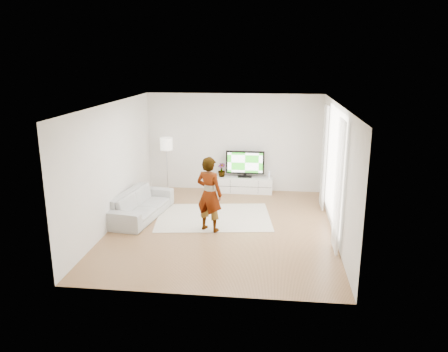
# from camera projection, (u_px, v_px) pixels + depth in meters

# --- Properties ---
(floor) EXTENTS (6.00, 6.00, 0.00)m
(floor) POSITION_uv_depth(u_px,v_px,m) (222.00, 227.00, 10.02)
(floor) COLOR #A57C4A
(floor) RESTS_ON ground
(ceiling) EXTENTS (6.00, 6.00, 0.00)m
(ceiling) POSITION_uv_depth(u_px,v_px,m) (221.00, 104.00, 9.29)
(ceiling) COLOR white
(ceiling) RESTS_ON wall_back
(wall_left) EXTENTS (0.02, 6.00, 2.80)m
(wall_left) POSITION_uv_depth(u_px,v_px,m) (113.00, 165.00, 9.93)
(wall_left) COLOR silver
(wall_left) RESTS_ON floor
(wall_right) EXTENTS (0.02, 6.00, 2.80)m
(wall_right) POSITION_uv_depth(u_px,v_px,m) (337.00, 171.00, 9.38)
(wall_right) COLOR silver
(wall_right) RESTS_ON floor
(wall_back) EXTENTS (5.00, 0.02, 2.80)m
(wall_back) POSITION_uv_depth(u_px,v_px,m) (234.00, 143.00, 12.53)
(wall_back) COLOR silver
(wall_back) RESTS_ON floor
(wall_front) EXTENTS (5.00, 0.02, 2.80)m
(wall_front) POSITION_uv_depth(u_px,v_px,m) (199.00, 215.00, 6.78)
(wall_front) COLOR silver
(wall_front) RESTS_ON floor
(window) EXTENTS (0.01, 2.60, 2.50)m
(window) POSITION_uv_depth(u_px,v_px,m) (334.00, 166.00, 9.66)
(window) COLOR white
(window) RESTS_ON wall_right
(curtain_near) EXTENTS (0.04, 0.70, 2.60)m
(curtain_near) POSITION_uv_depth(u_px,v_px,m) (338.00, 186.00, 8.45)
(curtain_near) COLOR white
(curtain_near) RESTS_ON floor
(curtain_far) EXTENTS (0.04, 0.70, 2.60)m
(curtain_far) POSITION_uv_depth(u_px,v_px,m) (324.00, 157.00, 10.94)
(curtain_far) COLOR white
(curtain_far) RESTS_ON floor
(media_console) EXTENTS (1.58, 0.45, 0.45)m
(media_console) POSITION_uv_depth(u_px,v_px,m) (245.00, 185.00, 12.58)
(media_console) COLOR white
(media_console) RESTS_ON floor
(television) EXTENTS (1.09, 0.21, 0.76)m
(television) POSITION_uv_depth(u_px,v_px,m) (245.00, 163.00, 12.44)
(television) COLOR black
(television) RESTS_ON media_console
(game_console) EXTENTS (0.06, 0.16, 0.21)m
(game_console) POSITION_uv_depth(u_px,v_px,m) (269.00, 174.00, 12.42)
(game_console) COLOR white
(game_console) RESTS_ON media_console
(potted_plant) EXTENTS (0.24, 0.24, 0.39)m
(potted_plant) POSITION_uv_depth(u_px,v_px,m) (222.00, 170.00, 12.54)
(potted_plant) COLOR #3F7238
(potted_plant) RESTS_ON media_console
(rug) EXTENTS (2.96, 2.30, 0.01)m
(rug) POSITION_uv_depth(u_px,v_px,m) (214.00, 217.00, 10.63)
(rug) COLOR beige
(rug) RESTS_ON floor
(player) EXTENTS (0.73, 0.61, 1.69)m
(player) POSITION_uv_depth(u_px,v_px,m) (209.00, 194.00, 9.60)
(player) COLOR #334772
(player) RESTS_ON rug
(sofa) EXTENTS (1.16, 2.30, 0.64)m
(sofa) POSITION_uv_depth(u_px,v_px,m) (141.00, 204.00, 10.59)
(sofa) COLOR #B9B9B4
(sofa) RESTS_ON floor
(floor_lamp) EXTENTS (0.35, 0.35, 1.57)m
(floor_lamp) POSITION_uv_depth(u_px,v_px,m) (166.00, 146.00, 12.39)
(floor_lamp) COLOR silver
(floor_lamp) RESTS_ON floor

